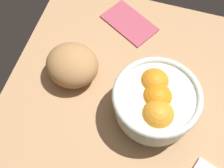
# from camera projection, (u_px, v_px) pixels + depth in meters

# --- Properties ---
(ground_plane) EXTENTS (0.70, 0.63, 0.03)m
(ground_plane) POSITION_uv_depth(u_px,v_px,m) (142.00, 95.00, 0.85)
(ground_plane) COLOR tan
(fruit_bowl) EXTENTS (0.21, 0.21, 0.12)m
(fruit_bowl) POSITION_uv_depth(u_px,v_px,m) (156.00, 101.00, 0.75)
(fruit_bowl) COLOR silver
(fruit_bowl) RESTS_ON ground
(bread_loaf) EXTENTS (0.15, 0.14, 0.09)m
(bread_loaf) POSITION_uv_depth(u_px,v_px,m) (72.00, 66.00, 0.82)
(bread_loaf) COLOR #AF7B49
(bread_loaf) RESTS_ON ground
(napkin_folded) EXTENTS (0.18, 0.16, 0.01)m
(napkin_folded) POSITION_uv_depth(u_px,v_px,m) (129.00, 22.00, 0.94)
(napkin_folded) COLOR #AB4557
(napkin_folded) RESTS_ON ground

